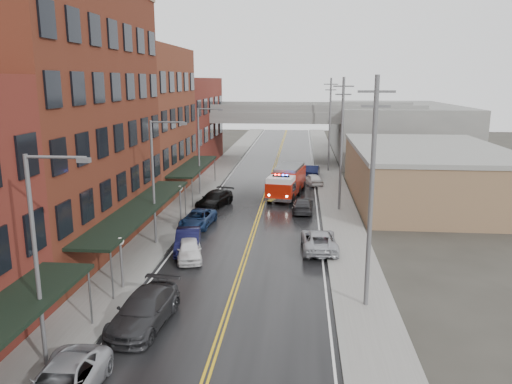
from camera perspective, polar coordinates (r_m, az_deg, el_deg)
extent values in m
cube|color=black|center=(41.72, 0.02, -3.64)|extent=(11.00, 160.00, 0.02)
cube|color=slate|center=(42.96, -9.74, -3.25)|extent=(3.00, 160.00, 0.15)
cube|color=slate|center=(41.70, 10.08, -3.76)|extent=(3.00, 160.00, 0.15)
cube|color=gray|center=(42.57, -7.59, -3.33)|extent=(0.30, 160.00, 0.15)
cube|color=gray|center=(41.59, 7.81, -3.72)|extent=(0.30, 160.00, 0.15)
cube|color=#532316|center=(37.08, -22.17, 7.52)|extent=(9.00, 20.00, 18.00)
cube|color=brown|center=(53.31, -13.43, 7.79)|extent=(9.00, 15.00, 15.00)
cube|color=maroon|center=(70.19, -8.83, 7.86)|extent=(9.00, 20.00, 12.00)
cube|color=#92704E|center=(52.20, 18.85, 1.81)|extent=(14.00, 22.00, 5.00)
cube|color=slate|center=(81.52, 15.48, 6.80)|extent=(18.00, 30.00, 8.00)
cylinder|color=slate|center=(25.81, -18.42, -11.39)|extent=(0.10, 0.10, 3.00)
cube|color=black|center=(35.80, -13.08, -1.78)|extent=(2.60, 18.00, 0.18)
cylinder|color=slate|center=(28.18, -16.15, -9.16)|extent=(0.10, 0.10, 3.00)
cylinder|color=slate|center=(43.87, -8.08, -0.93)|extent=(0.10, 0.10, 3.00)
cube|color=black|center=(52.33, -7.14, 2.98)|extent=(2.60, 13.00, 0.18)
cylinder|color=slate|center=(46.53, -7.29, -0.13)|extent=(0.10, 0.10, 3.00)
cylinder|color=slate|center=(58.26, -4.72, 2.53)|extent=(0.10, 0.10, 3.00)
cylinder|color=#59595B|center=(29.62, -15.11, -8.21)|extent=(0.14, 0.14, 2.80)
sphere|color=silver|center=(29.13, -15.28, -5.45)|extent=(0.44, 0.44, 0.44)
cylinder|color=#59595B|center=(42.40, -8.63, -1.57)|extent=(0.14, 0.14, 2.80)
sphere|color=silver|center=(42.06, -8.70, 0.41)|extent=(0.44, 0.44, 0.44)
cylinder|color=#59595B|center=(21.94, -23.80, -7.73)|extent=(0.18, 0.18, 9.00)
cylinder|color=#59595B|center=(20.32, -21.94, 3.71)|extent=(2.40, 0.12, 0.12)
cube|color=#59595B|center=(19.86, -19.08, 3.45)|extent=(0.50, 0.22, 0.18)
cylinder|color=#59595B|center=(36.18, -11.65, 0.88)|extent=(0.18, 0.18, 9.00)
cylinder|color=#59595B|center=(35.22, -10.09, 7.87)|extent=(2.40, 0.12, 0.12)
cube|color=#59595B|center=(34.96, -8.33, 7.73)|extent=(0.50, 0.22, 0.18)
cylinder|color=#59595B|center=(51.47, -6.54, 4.53)|extent=(0.18, 0.18, 9.00)
cylinder|color=#59595B|center=(50.80, -5.32, 9.44)|extent=(2.40, 0.12, 0.12)
cube|color=#59595B|center=(50.62, -4.08, 9.33)|extent=(0.50, 0.22, 0.18)
cylinder|color=#59595B|center=(25.77, 13.03, -0.53)|extent=(0.24, 0.24, 12.00)
cube|color=#59595B|center=(25.13, 13.63, 11.10)|extent=(1.80, 0.12, 0.12)
cube|color=#59595B|center=(25.15, 13.55, 9.50)|extent=(1.40, 0.12, 0.12)
cylinder|color=#59595B|center=(45.37, 9.73, 5.24)|extent=(0.24, 0.24, 12.00)
cube|color=#59595B|center=(45.01, 9.99, 11.82)|extent=(1.80, 0.12, 0.12)
cube|color=#59595B|center=(45.03, 9.95, 10.93)|extent=(1.40, 0.12, 0.12)
cylinder|color=#59595B|center=(65.22, 8.42, 7.51)|extent=(0.24, 0.24, 12.00)
cube|color=#59595B|center=(64.97, 8.57, 12.08)|extent=(1.80, 0.12, 0.12)
cube|color=#59595B|center=(64.98, 8.55, 11.47)|extent=(1.40, 0.12, 0.12)
cube|color=slate|center=(72.13, 2.36, 8.72)|extent=(40.00, 10.00, 1.50)
cube|color=slate|center=(73.87, -6.26, 5.83)|extent=(1.60, 8.00, 6.00)
cube|color=slate|center=(72.77, 11.06, 5.57)|extent=(1.60, 8.00, 6.00)
cube|color=#991507|center=(52.43, 3.80, 1.50)|extent=(3.50, 6.00, 2.15)
cube|color=#991507|center=(48.66, 2.85, 0.27)|extent=(2.99, 3.07, 1.54)
cube|color=silver|center=(48.45, 2.87, 1.45)|extent=(2.83, 2.85, 0.51)
cube|color=black|center=(48.79, 2.91, 0.67)|extent=(2.83, 2.06, 0.82)
cube|color=slate|center=(52.21, 3.82, 2.83)|extent=(3.18, 5.55, 0.31)
cube|color=black|center=(48.39, 2.87, 1.84)|extent=(1.67, 0.57, 0.14)
sphere|color=#FF0C0C|center=(48.49, 2.22, 1.97)|extent=(0.21, 0.21, 0.21)
sphere|color=#1933FF|center=(48.26, 3.53, 1.91)|extent=(0.21, 0.21, 0.21)
cylinder|color=black|center=(48.98, 1.53, -0.56)|extent=(1.07, 0.53, 1.03)
cylinder|color=black|center=(48.51, 4.12, -0.72)|extent=(1.07, 0.53, 1.03)
cylinder|color=black|center=(52.39, 2.46, 0.31)|extent=(1.07, 0.53, 1.03)
cylinder|color=black|center=(51.95, 4.89, 0.17)|extent=(1.07, 0.53, 1.03)
cylinder|color=black|center=(54.84, 3.06, 0.86)|extent=(1.07, 0.53, 1.03)
cylinder|color=black|center=(54.42, 5.38, 0.73)|extent=(1.07, 0.53, 1.03)
imported|color=#29292C|center=(25.51, -12.66, -13.03)|extent=(2.77, 5.75, 1.62)
imported|color=white|center=(33.79, -7.64, -6.54)|extent=(2.49, 4.24, 1.35)
imported|color=black|center=(35.33, -7.78, -5.52)|extent=(2.34, 4.87, 1.54)
imported|color=navy|center=(41.08, -6.66, -3.04)|extent=(2.63, 4.96, 1.33)
imported|color=black|center=(47.15, -4.76, -0.83)|extent=(3.47, 5.55, 1.50)
imported|color=#A3A4AB|center=(35.45, 7.20, -5.52)|extent=(2.63, 5.32, 1.45)
imported|color=#28272A|center=(45.44, 5.37, -1.47)|extent=(1.96, 4.61, 1.33)
imported|color=white|center=(57.17, 6.50, 1.45)|extent=(2.64, 4.21, 1.33)
imported|color=#0E1334|center=(61.55, 6.43, 2.37)|extent=(2.06, 4.91, 1.58)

